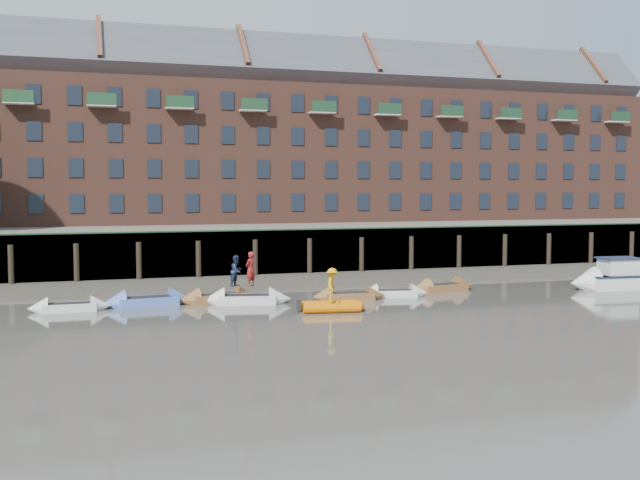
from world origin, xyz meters
name	(u,v)px	position (x,y,z in m)	size (l,w,h in m)	color
ground	(408,331)	(0.00, 0.00, 0.00)	(220.00, 220.00, 0.00)	#56514B
foreshore	(297,282)	(0.00, 18.00, 0.00)	(110.00, 8.00, 0.50)	#3D382F
mud_band	(312,288)	(0.00, 14.60, 0.00)	(110.00, 1.60, 0.10)	#4C4336
river_wall	(281,252)	(0.00, 22.38, 1.59)	(110.00, 1.23, 3.30)	#2D2A26
bank_terrace	(243,240)	(0.00, 36.00, 1.60)	(110.00, 28.00, 3.20)	#5E594D
apartment_terrace	(240,114)	(0.00, 36.99, 12.82)	(80.60, 15.56, 20.98)	brown
rowboat_0	(70,307)	(-14.23, 10.07, 0.21)	(4.08, 1.21, 1.18)	silver
rowboat_1	(148,301)	(-10.29, 10.61, 0.25)	(4.91, 1.94, 1.39)	#4C6DC0
rowboat_2	(218,298)	(-6.51, 10.73, 0.23)	(4.62, 1.95, 1.30)	brown
rowboat_3	(247,299)	(-5.13, 9.73, 0.25)	(4.96, 2.27, 1.39)	silver
rowboat_4	(349,296)	(0.61, 9.37, 0.22)	(4.29, 1.57, 1.22)	brown
rowboat_5	(394,293)	(3.50, 9.77, 0.20)	(4.12, 1.93, 1.15)	silver
rowboat_6	(443,288)	(7.16, 10.87, 0.23)	(4.66, 2.15, 1.30)	brown
rib_tender	(333,307)	(-1.45, 6.01, 0.24)	(3.27, 1.89, 0.55)	orange
motor_launch	(609,279)	(17.46, 8.76, 0.64)	(6.19, 2.44, 2.50)	silver
person_rower_a	(250,269)	(-4.94, 9.65, 1.88)	(0.69, 0.45, 1.89)	maroon
person_rower_b	(237,271)	(-5.62, 10.00, 1.78)	(0.82, 0.64, 1.69)	#19233F
person_rib_crew	(332,284)	(-1.48, 6.08, 1.36)	(1.09, 0.63, 1.69)	orange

